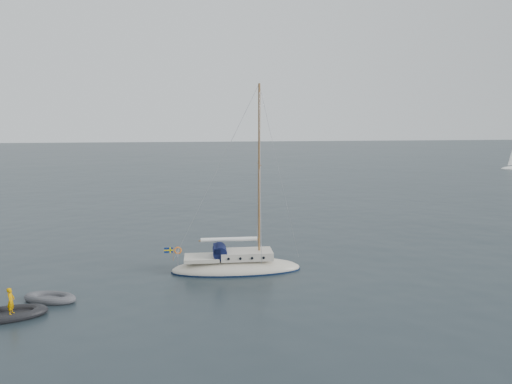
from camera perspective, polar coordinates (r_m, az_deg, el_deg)
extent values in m
plane|color=black|center=(29.16, -1.60, -10.33)|extent=(300.00, 300.00, 0.00)
ellipsoid|color=beige|center=(31.19, -2.25, -8.78)|extent=(7.95, 2.47, 1.32)
cube|color=beige|center=(30.98, -1.11, -7.14)|extent=(3.18, 1.68, 0.49)
cube|color=beige|center=(30.88, -6.22, -7.52)|extent=(2.12, 1.68, 0.22)
cylinder|color=#0C1133|center=(30.80, -4.16, -6.79)|extent=(0.85, 1.46, 0.85)
cube|color=#0C1133|center=(30.75, -4.50, -6.48)|extent=(0.40, 1.46, 0.35)
cylinder|color=olive|center=(30.07, 0.37, 2.20)|extent=(0.13, 0.13, 10.59)
cylinder|color=olive|center=(30.01, 0.37, 3.20)|extent=(0.04, 1.94, 0.04)
cylinder|color=olive|center=(30.65, -3.10, -5.50)|extent=(3.71, 0.09, 0.09)
cylinder|color=white|center=(30.64, -3.10, -5.42)|extent=(3.45, 0.25, 0.25)
cylinder|color=#9998A0|center=(30.80, -8.88, -6.88)|extent=(0.04, 1.94, 0.04)
torus|color=orange|center=(31.31, -8.92, -6.62)|extent=(0.48, 0.09, 0.48)
cylinder|color=olive|center=(30.84, -9.45, -7.05)|extent=(0.03, 0.03, 0.79)
cube|color=navy|center=(30.78, -9.96, -6.58)|extent=(0.53, 0.02, 0.34)
cube|color=yellow|center=(30.78, -9.96, -6.58)|extent=(0.55, 0.03, 0.08)
cube|color=yellow|center=(30.78, -9.78, -6.58)|extent=(0.08, 0.03, 0.35)
cylinder|color=black|center=(31.71, -3.35, -6.78)|extent=(0.16, 0.05, 0.16)
cylinder|color=black|center=(30.08, -3.15, -7.65)|extent=(0.16, 0.05, 0.16)
cylinder|color=black|center=(31.75, -2.06, -6.75)|extent=(0.16, 0.05, 0.16)
cylinder|color=black|center=(30.13, -1.80, -7.61)|extent=(0.16, 0.05, 0.16)
cylinder|color=black|center=(31.82, -0.79, -6.71)|extent=(0.16, 0.05, 0.16)
cylinder|color=black|center=(30.20, -0.45, -7.57)|extent=(0.16, 0.05, 0.16)
cylinder|color=black|center=(31.89, 0.48, -6.67)|extent=(0.16, 0.05, 0.16)
cylinder|color=black|center=(30.28, 0.89, -7.52)|extent=(0.16, 0.05, 0.16)
cube|color=#515156|center=(28.49, -22.48, -11.24)|extent=(1.74, 0.72, 0.10)
cube|color=black|center=(27.12, -26.52, -12.51)|extent=(2.24, 0.93, 0.11)
imported|color=#C78700|center=(26.83, -26.24, -11.15)|extent=(0.44, 0.55, 1.31)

